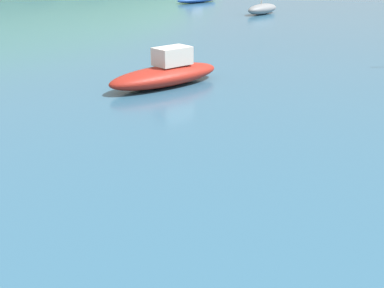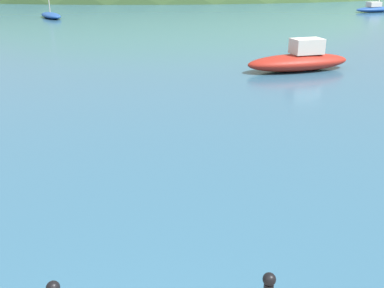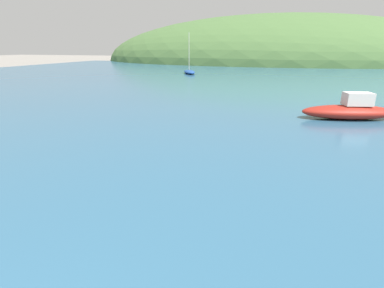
{
  "view_description": "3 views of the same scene",
  "coord_description": "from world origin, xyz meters",
  "views": [
    {
      "loc": [
        -1.57,
        -0.15,
        4.17
      ],
      "look_at": [
        2.26,
        7.22,
        1.13
      ],
      "focal_mm": 50.0,
      "sensor_mm": 36.0,
      "label": 1
    },
    {
      "loc": [
        0.29,
        -1.69,
        3.69
      ],
      "look_at": [
        0.71,
        5.5,
        0.88
      ],
      "focal_mm": 42.0,
      "sensor_mm": 36.0,
      "label": 2
    },
    {
      "loc": [
        2.41,
        0.25,
        3.21
      ],
      "look_at": [
        0.53,
        6.43,
        1.09
      ],
      "focal_mm": 28.0,
      "sensor_mm": 36.0,
      "label": 3
    }
  ],
  "objects": [
    {
      "name": "boat_twin_mast",
      "position": [
        19.16,
        29.69,
        0.44
      ],
      "size": [
        3.31,
        2.28,
        3.21
      ],
      "color": "gray",
      "rests_on": "water"
    },
    {
      "name": "boat_white_sailboat",
      "position": [
        5.32,
        14.89,
        0.48
      ],
      "size": [
        4.3,
        2.26,
        1.18
      ],
      "color": "maroon",
      "rests_on": "water"
    }
  ]
}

